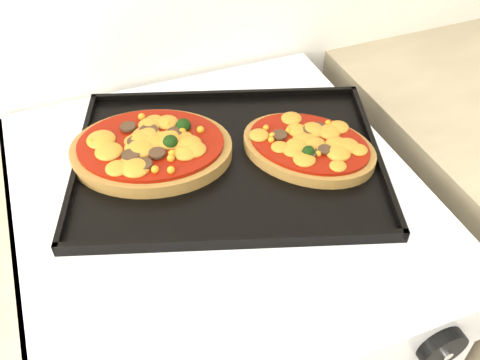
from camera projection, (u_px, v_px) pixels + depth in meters
name	position (u px, v px, depth m)	size (l,w,h in m)	color
stove	(222.00, 339.00, 1.12)	(0.60, 0.60, 0.91)	silver
knob_right	(442.00, 348.00, 0.67)	(0.06, 0.06, 0.02)	black
baking_tray	(228.00, 158.00, 0.83)	(0.47, 0.35, 0.02)	black
pizza_left	(151.00, 147.00, 0.82)	(0.25, 0.19, 0.04)	olive
pizza_right	(309.00, 146.00, 0.83)	(0.21, 0.15, 0.03)	olive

